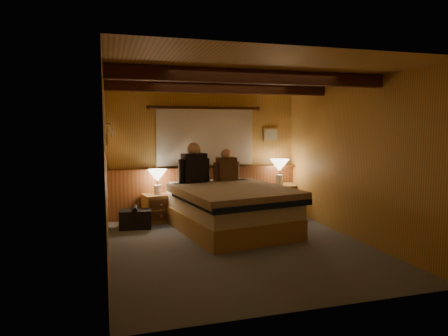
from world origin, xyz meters
name	(u,v)px	position (x,y,z in m)	size (l,w,h in m)	color
floor	(239,246)	(0.00, 0.00, 0.00)	(4.20, 4.20, 0.00)	#575C68
ceiling	(240,76)	(0.00, 0.00, 2.40)	(4.20, 4.20, 0.00)	tan
wall_back	(205,153)	(0.00, 2.10, 1.20)	(3.60, 3.60, 0.00)	gold
wall_left	(106,166)	(-1.80, 0.00, 1.20)	(4.20, 4.20, 0.00)	gold
wall_right	(351,160)	(1.80, 0.00, 1.20)	(4.20, 4.20, 0.00)	gold
wall_front	(313,183)	(0.00, -2.10, 1.20)	(3.60, 3.60, 0.00)	gold
wainscot	(206,190)	(0.00, 2.04, 0.49)	(3.60, 0.23, 0.94)	brown
curtain_window	(205,136)	(0.00, 2.03, 1.52)	(2.18, 0.09, 1.11)	#422110
ceiling_beams	(236,83)	(0.00, 0.15, 2.31)	(3.60, 1.65, 0.16)	#422110
coat_rail	(111,129)	(-1.72, 1.58, 1.67)	(0.05, 0.55, 0.24)	silver
framed_print	(271,134)	(1.35, 2.08, 1.55)	(0.30, 0.04, 0.25)	tan
bed	(231,208)	(0.13, 0.83, 0.38)	(1.95, 2.37, 0.73)	#AA7D48
nightstand_left	(157,208)	(-0.96, 1.77, 0.25)	(0.53, 0.50, 0.50)	#AA7D48
nightstand_right	(281,199)	(1.43, 1.73, 0.29)	(0.62, 0.58, 0.59)	#AA7D48
lamp_left	(157,177)	(-0.94, 1.76, 0.81)	(0.34, 0.34, 0.45)	silver
lamp_right	(279,167)	(1.40, 1.75, 0.93)	(0.37, 0.37, 0.49)	silver
person_left	(194,166)	(-0.32, 1.54, 1.01)	(0.58, 0.34, 0.73)	black
person_right	(226,168)	(0.28, 1.59, 0.96)	(0.50, 0.24, 0.61)	#48301C
duffel_bag	(135,219)	(-1.36, 1.42, 0.16)	(0.55, 0.37, 0.37)	black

